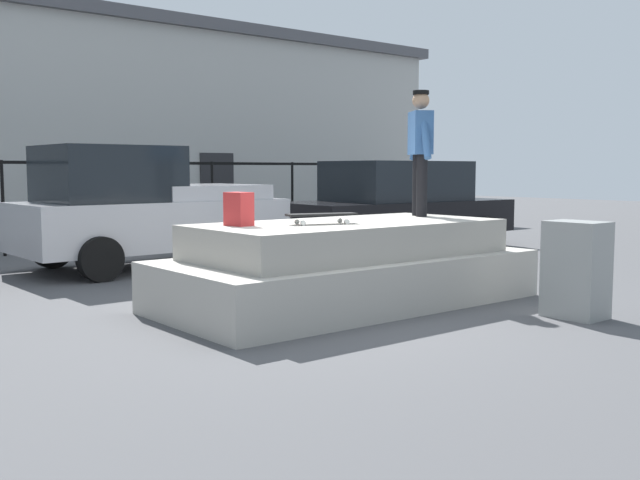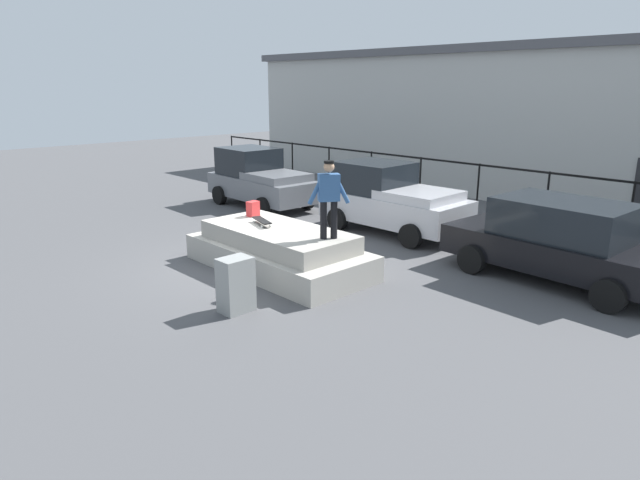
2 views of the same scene
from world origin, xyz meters
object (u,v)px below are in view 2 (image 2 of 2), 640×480
at_px(backpack, 253,209).
at_px(skateboard, 262,221).
at_px(skateboarder, 329,194).
at_px(car_grey_pickup_near, 259,179).
at_px(car_silver_pickup_mid, 390,199).
at_px(utility_box, 236,285).
at_px(car_black_sedan_far, 561,240).

bearing_deg(backpack, skateboard, -123.46).
distance_m(skateboarder, car_grey_pickup_near, 8.13).
height_order(backpack, car_silver_pickup_mid, car_silver_pickup_mid).
relative_size(car_grey_pickup_near, utility_box, 4.19).
bearing_deg(car_grey_pickup_near, utility_box, -40.01).
bearing_deg(skateboarder, car_silver_pickup_mid, 113.63).
bearing_deg(skateboard, utility_box, -47.95).
relative_size(backpack, car_black_sedan_far, 0.08).
height_order(backpack, car_black_sedan_far, car_black_sedan_far).
xyz_separation_m(skateboarder, car_grey_pickup_near, (-7.20, 3.67, -0.95)).
bearing_deg(utility_box, car_grey_pickup_near, 139.02).
relative_size(backpack, car_grey_pickup_near, 0.08).
relative_size(skateboarder, car_grey_pickup_near, 0.37).
relative_size(skateboarder, utility_box, 1.57).
distance_m(skateboarder, car_black_sedan_far, 5.02).
height_order(skateboard, car_black_sedan_far, car_black_sedan_far).
xyz_separation_m(backpack, car_silver_pickup_mid, (0.88, 4.13, -0.20)).
height_order(car_black_sedan_far, utility_box, car_black_sedan_far).
distance_m(skateboarder, skateboard, 2.08).
bearing_deg(car_grey_pickup_near, skateboarder, -27.04).
xyz_separation_m(skateboarder, car_silver_pickup_mid, (-1.85, 4.23, -0.95)).
distance_m(skateboard, utility_box, 2.79).
distance_m(backpack, car_silver_pickup_mid, 4.23).
distance_m(skateboard, backpack, 0.93).
bearing_deg(car_grey_pickup_near, backpack, -38.69).
distance_m(car_silver_pickup_mid, utility_box, 6.81).
height_order(skateboard, car_grey_pickup_near, car_grey_pickup_near).
relative_size(skateboard, car_silver_pickup_mid, 0.20).
distance_m(car_grey_pickup_near, utility_box, 9.34).
height_order(skateboarder, car_black_sedan_far, skateboarder).
height_order(skateboard, backpack, backpack).
relative_size(skateboarder, car_black_sedan_far, 0.34).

